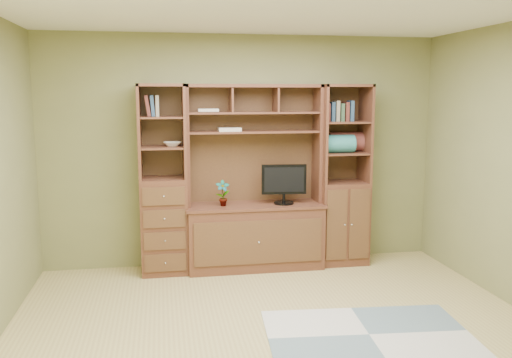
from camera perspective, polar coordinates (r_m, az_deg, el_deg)
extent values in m
cube|color=tan|center=(4.62, 2.59, -15.98)|extent=(4.60, 4.10, 0.04)
cube|color=white|center=(4.24, 2.86, 17.81)|extent=(4.60, 4.10, 0.04)
cube|color=olive|center=(6.19, -1.36, 2.97)|extent=(4.50, 0.04, 2.60)
cube|color=olive|center=(2.37, 13.49, -7.16)|extent=(4.50, 0.04, 2.60)
cube|color=#522B1C|center=(5.98, -0.12, 0.10)|extent=(1.54, 0.53, 2.05)
cube|color=#522B1C|center=(5.93, -9.74, -0.10)|extent=(0.50, 0.45, 2.05)
cube|color=#522B1C|center=(6.27, 9.08, 0.41)|extent=(0.55, 0.45, 2.05)
cube|color=#929897|center=(4.68, 11.81, -15.77)|extent=(1.74, 1.24, 0.01)
cube|color=black|center=(6.01, 2.97, 0.22)|extent=(0.52, 0.27, 0.61)
imported|color=#A25737|center=(5.92, -3.53, -1.50)|extent=(0.15, 0.10, 0.28)
cube|color=beige|center=(5.97, -2.81, 5.24)|extent=(0.25, 0.18, 0.04)
imported|color=silver|center=(5.89, -8.79, 3.67)|extent=(0.19, 0.19, 0.05)
cube|color=#2B7270|center=(6.16, 8.69, 3.69)|extent=(0.35, 0.20, 0.20)
cube|color=brown|center=(6.32, 9.39, 3.90)|extent=(0.40, 0.22, 0.22)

